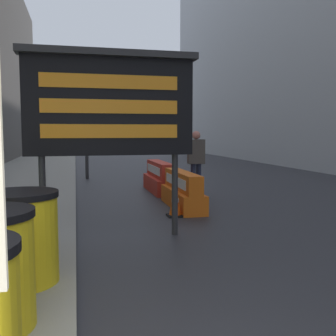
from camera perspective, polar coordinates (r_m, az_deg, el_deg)
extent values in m
cylinder|color=yellow|center=(4.35, -20.64, -9.78)|extent=(0.75, 0.75, 0.89)
cylinder|color=black|center=(4.26, -20.85, -3.62)|extent=(0.78, 0.78, 0.06)
cylinder|color=#28282B|center=(6.22, -17.71, -4.39)|extent=(0.10, 0.10, 1.32)
cylinder|color=#28282B|center=(6.40, 1.00, -3.89)|extent=(0.10, 0.10, 1.32)
cube|color=black|center=(6.16, -8.40, 8.75)|extent=(2.57, 0.24, 1.48)
cube|color=#28282B|center=(6.18, -8.44, 16.11)|extent=(2.69, 0.34, 0.10)
cube|color=orange|center=(6.06, -8.34, 12.32)|extent=(2.05, 0.02, 0.21)
cube|color=orange|center=(6.03, -8.29, 8.83)|extent=(2.05, 0.02, 0.21)
cube|color=orange|center=(6.01, -8.24, 5.32)|extent=(2.05, 0.02, 0.21)
cube|color=orange|center=(8.74, 2.12, -4.47)|extent=(0.52, 2.07, 0.40)
cube|color=orange|center=(8.68, 2.13, -1.86)|extent=(0.31, 2.07, 0.40)
cube|color=white|center=(8.64, 1.07, -1.89)|extent=(0.02, 1.65, 0.20)
cube|color=red|center=(11.05, -1.20, -2.36)|extent=(0.58, 2.11, 0.42)
cube|color=red|center=(11.00, -1.20, -0.18)|extent=(0.35, 2.11, 0.42)
cube|color=white|center=(10.97, -2.15, -0.21)|extent=(0.02, 1.69, 0.21)
cube|color=black|center=(7.86, 1.05, -6.90)|extent=(0.31, 0.31, 0.04)
cone|color=#EA560F|center=(7.81, 1.06, -4.90)|extent=(0.25, 0.25, 0.52)
cylinder|color=white|center=(7.80, 1.06, -4.71)|extent=(0.14, 0.14, 0.07)
cylinder|color=#2D2D30|center=(14.30, -11.77, 5.42)|extent=(0.12, 0.12, 3.49)
cube|color=black|center=(14.21, -11.86, 10.77)|extent=(0.28, 0.28, 0.84)
sphere|color=#360605|center=(14.09, -11.86, 11.96)|extent=(0.15, 0.15, 0.15)
sphere|color=gold|center=(14.06, -11.84, 10.83)|extent=(0.15, 0.15, 0.15)
sphere|color=black|center=(14.04, -11.82, 9.69)|extent=(0.15, 0.15, 0.15)
cylinder|color=#23283D|center=(10.65, 3.67, -1.57)|extent=(0.14, 0.14, 0.82)
cylinder|color=#23283D|center=(10.69, 4.46, -1.55)|extent=(0.14, 0.14, 0.82)
cube|color=#47423D|center=(10.61, 4.09, 2.40)|extent=(0.47, 0.31, 0.65)
sphere|color=#C27364|center=(10.59, 4.11, 4.78)|extent=(0.23, 0.23, 0.23)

